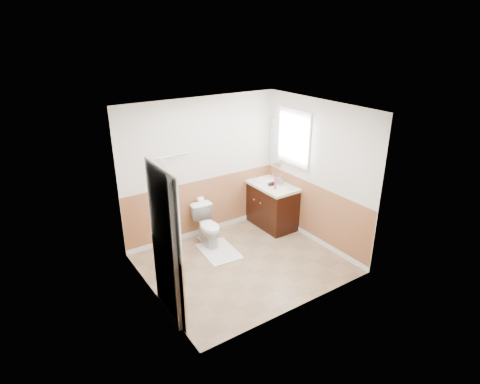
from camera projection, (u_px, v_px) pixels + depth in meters
floor at (243, 263)px, 6.43m from camera, size 3.00×3.00×0.00m
ceiling at (244, 109)px, 5.46m from camera, size 3.00×3.00×0.00m
wall_back at (202, 169)px, 6.94m from camera, size 3.00×0.00×3.00m
wall_front at (302, 226)px, 4.95m from camera, size 3.00×0.00×3.00m
wall_left at (149, 217)px, 5.18m from camera, size 0.00×3.00×3.00m
wall_right at (317, 174)px, 6.72m from camera, size 0.00×3.00×3.00m
wainscot_back at (204, 208)px, 7.22m from camera, size 3.00×0.00×3.00m
wainscot_front at (298, 276)px, 5.25m from camera, size 3.00×0.00×3.00m
wainscot_left at (155, 266)px, 5.47m from camera, size 0.00×2.60×2.60m
wainscot_right at (313, 214)px, 7.00m from camera, size 0.00×2.60×2.60m
toilet at (208, 226)px, 6.91m from camera, size 0.44×0.70×0.68m
bath_mat at (219, 251)px, 6.76m from camera, size 0.61×0.84×0.02m
vanity_cabinet at (270, 205)px, 7.58m from camera, size 0.55×1.10×0.80m
vanity_knob_left at (260, 203)px, 7.29m from camera, size 0.03×0.03×0.03m
vanity_knob_right at (254, 200)px, 7.44m from camera, size 0.03×0.03×0.03m
countertop at (270, 184)px, 7.41m from camera, size 0.60×1.15×0.05m
sink_basin at (266, 180)px, 7.52m from camera, size 0.36×0.36×0.02m
faucet at (273, 175)px, 7.58m from camera, size 0.02×0.02×0.14m
lotion_bottle at (275, 183)px, 7.10m from camera, size 0.05×0.05×0.22m
soap_dispenser at (280, 179)px, 7.32m from camera, size 0.09×0.09×0.19m
hair_dryer_body at (272, 184)px, 7.28m from camera, size 0.14×0.07×0.07m
hair_dryer_handle at (269, 185)px, 7.32m from camera, size 0.03×0.03×0.07m
mirror_panel at (276, 142)px, 7.43m from camera, size 0.02×0.35×0.90m
window_frame at (294, 138)px, 6.96m from camera, size 0.04×0.80×1.00m
window_glass at (295, 138)px, 6.97m from camera, size 0.01×0.70×0.90m
door at (172, 245)px, 4.97m from camera, size 0.29×0.78×2.04m
door_frame at (166, 246)px, 4.93m from camera, size 0.02×0.92×2.10m
door_knob at (166, 238)px, 5.28m from camera, size 0.06×0.06×0.06m
towel_bar at (173, 156)px, 6.49m from camera, size 0.62×0.02×0.02m
tp_holder_bar at (200, 200)px, 7.05m from camera, size 0.14×0.02×0.02m
tp_roll at (200, 200)px, 7.05m from camera, size 0.10×0.11×0.11m
tp_sheet at (200, 206)px, 7.09m from camera, size 0.10×0.01×0.16m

